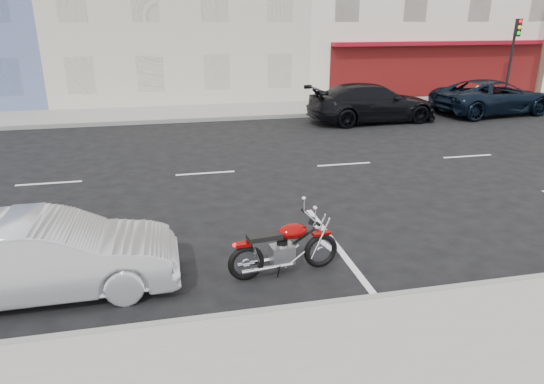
{
  "coord_description": "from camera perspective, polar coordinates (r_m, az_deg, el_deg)",
  "views": [
    {
      "loc": [
        -2.92,
        -12.71,
        4.02
      ],
      "look_at": [
        -1.01,
        -4.02,
        0.8
      ],
      "focal_mm": 32.0,
      "sensor_mm": 36.0,
      "label": 1
    }
  ],
  "objects": [
    {
      "name": "ground",
      "position": [
        13.64,
        0.55,
        2.76
      ],
      "size": [
        120.0,
        120.0,
        0.0
      ],
      "primitive_type": "plane",
      "color": "black",
      "rests_on": "ground"
    },
    {
      "name": "sidewalk_far",
      "position": [
        21.87,
        -17.8,
        8.56
      ],
      "size": [
        80.0,
        3.4,
        0.15
      ],
      "primitive_type": "cube",
      "color": "gray",
      "rests_on": "ground"
    },
    {
      "name": "curb_near",
      "position": [
        7.24,
        -27.84,
        -15.69
      ],
      "size": [
        80.0,
        0.12,
        0.16
      ],
      "primitive_type": "cube",
      "color": "gray",
      "rests_on": "ground"
    },
    {
      "name": "curb_far",
      "position": [
        20.21,
        -18.18,
        7.67
      ],
      "size": [
        80.0,
        0.12,
        0.16
      ],
      "primitive_type": "cube",
      "color": "gray",
      "rests_on": "ground"
    },
    {
      "name": "traffic_light",
      "position": [
        26.73,
        26.52,
        14.77
      ],
      "size": [
        0.26,
        0.3,
        3.8
      ],
      "color": "black",
      "rests_on": "sidewalk_far"
    },
    {
      "name": "fire_hydrant",
      "position": [
        26.16,
        22.98,
        10.69
      ],
      "size": [
        0.2,
        0.2,
        0.72
      ],
      "color": "beige",
      "rests_on": "sidewalk_far"
    },
    {
      "name": "motorcycle",
      "position": [
        8.23,
        5.94,
        -6.0
      ],
      "size": [
        1.92,
        0.63,
        0.96
      ],
      "rotation": [
        0.0,
        0.0,
        0.12
      ],
      "color": "black",
      "rests_on": "ground"
    },
    {
      "name": "sedan_silver",
      "position": [
        8.08,
        -24.74,
        -6.88
      ],
      "size": [
        3.83,
        1.37,
        1.26
      ],
      "primitive_type": "imported",
      "rotation": [
        0.0,
        0.0,
        1.58
      ],
      "color": "#B7B9BF",
      "rests_on": "ground"
    },
    {
      "name": "suv_far",
      "position": [
        23.51,
        24.53,
        10.12
      ],
      "size": [
        5.59,
        3.11,
        1.48
      ],
      "primitive_type": "imported",
      "rotation": [
        0.0,
        0.0,
        1.7
      ],
      "color": "black",
      "rests_on": "ground"
    },
    {
      "name": "car_far",
      "position": [
        20.23,
        11.69,
        10.23
      ],
      "size": [
        5.38,
        2.45,
        1.53
      ],
      "primitive_type": "imported",
      "rotation": [
        0.0,
        0.0,
        1.63
      ],
      "color": "black",
      "rests_on": "ground"
    }
  ]
}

